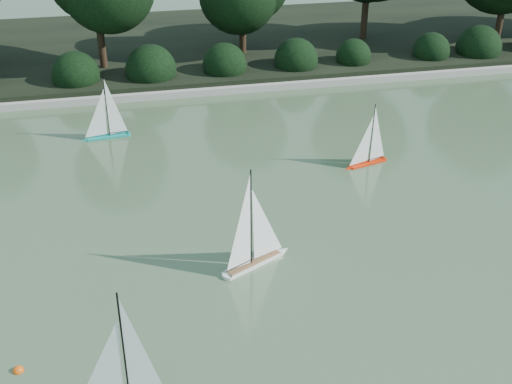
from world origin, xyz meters
The scene contains 8 objects.
ground centered at (0.00, 0.00, 0.00)m, with size 80.00×80.00×0.00m, color #314328.
pond_coping centered at (0.00, 9.00, 0.09)m, with size 40.00×0.35×0.18m, color gray.
far_bank centered at (0.00, 13.00, 0.15)m, with size 40.00×8.00×0.30m, color black.
shrub_hedge centered at (0.00, 9.90, 0.45)m, with size 29.10×1.10×1.10m.
sailboat_white_b centered at (-0.75, 1.38, 0.28)m, with size 1.25×0.76×1.80m.
sailboat_orange centered at (2.11, 4.26, 0.22)m, with size 1.02×0.41×1.39m.
sailboat_teal centered at (-3.08, 6.75, 0.24)m, with size 1.12×0.28×1.52m.
race_buoy centered at (-4.22, -0.27, 0.00)m, with size 0.14×0.14×0.14m, color #E44F0C.
Camera 1 is at (-2.56, -6.72, 5.91)m, focal length 45.00 mm.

